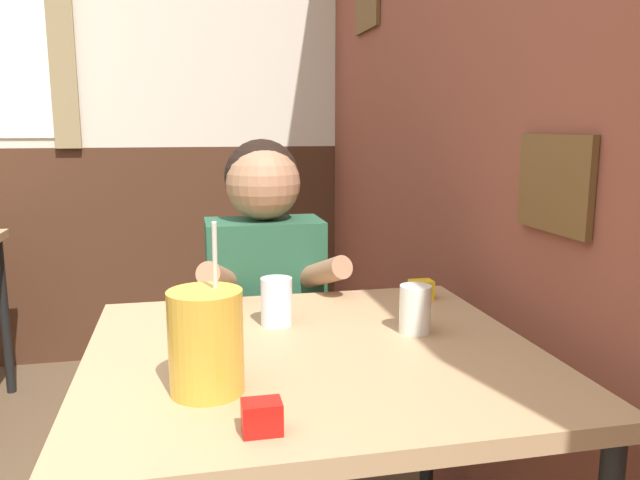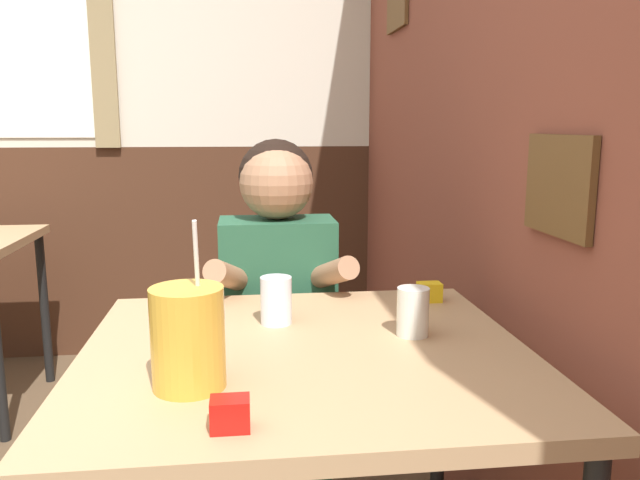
{
  "view_description": "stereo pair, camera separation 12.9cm",
  "coord_description": "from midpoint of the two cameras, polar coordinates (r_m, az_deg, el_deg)",
  "views": [
    {
      "loc": [
        0.62,
        -0.79,
        1.21
      ],
      "look_at": [
        0.92,
        0.58,
        0.95
      ],
      "focal_mm": 35.0,
      "sensor_mm": 36.0,
      "label": 1
    },
    {
      "loc": [
        0.75,
        -0.81,
        1.21
      ],
      "look_at": [
        0.92,
        0.58,
        0.95
      ],
      "focal_mm": 35.0,
      "sensor_mm": 36.0,
      "label": 2
    }
  ],
  "objects": [
    {
      "name": "condiment_mustard",
      "position": [
        1.67,
        12.18,
        -4.69
      ],
      "size": [
        0.06,
        0.04,
        0.05
      ],
      "color": "yellow",
      "rests_on": "main_table"
    },
    {
      "name": "cocktail_pitcher",
      "position": [
        1.11,
        -8.69,
        -8.87
      ],
      "size": [
        0.13,
        0.13,
        0.3
      ],
      "color": "gold",
      "rests_on": "main_table"
    },
    {
      "name": "back_wall",
      "position": [
        3.39,
        -19.12,
        12.37
      ],
      "size": [
        5.82,
        0.09,
        2.7
      ],
      "color": "beige",
      "rests_on": "ground_plane"
    },
    {
      "name": "glass_near_pitcher",
      "position": [
        1.45,
        -1.47,
        -5.57
      ],
      "size": [
        0.07,
        0.07,
        0.11
      ],
      "color": "silver",
      "rests_on": "main_table"
    },
    {
      "name": "brick_wall_right",
      "position": [
        2.18,
        13.73,
        13.87
      ],
      "size": [
        0.08,
        4.49,
        2.7
      ],
      "color": "brown",
      "rests_on": "ground_plane"
    },
    {
      "name": "glass_center",
      "position": [
        1.39,
        11.15,
        -6.48
      ],
      "size": [
        0.07,
        0.07,
        0.11
      ],
      "color": "silver",
      "rests_on": "main_table"
    },
    {
      "name": "person_seated",
      "position": [
        1.91,
        -1.9,
        -7.21
      ],
      "size": [
        0.42,
        0.41,
        1.17
      ],
      "color": "#235138",
      "rests_on": "ground_plane"
    },
    {
      "name": "main_table",
      "position": [
        1.33,
        1.56,
        -12.75
      ],
      "size": [
        0.92,
        0.86,
        0.75
      ],
      "color": "tan",
      "rests_on": "ground_plane"
    },
    {
      "name": "condiment_ketchup",
      "position": [
        0.98,
        -4.35,
        -15.65
      ],
      "size": [
        0.06,
        0.04,
        0.05
      ],
      "color": "#B7140F",
      "rests_on": "main_table"
    }
  ]
}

